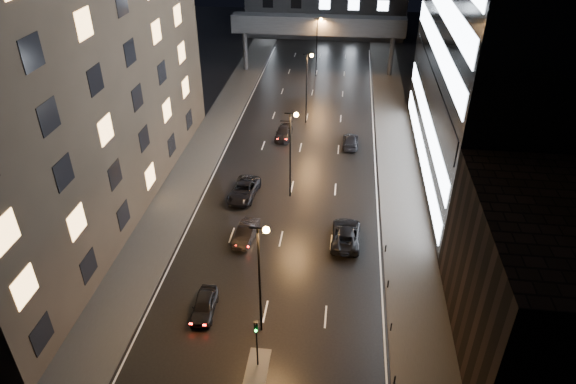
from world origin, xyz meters
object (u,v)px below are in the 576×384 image
at_px(car_away_c, 244,190).
at_px(car_toward_a, 346,234).
at_px(car_away_a, 204,305).
at_px(car_toward_b, 350,141).
at_px(car_away_d, 284,133).
at_px(car_away_b, 246,233).

bearing_deg(car_away_c, car_toward_a, -25.56).
distance_m(car_away_a, car_toward_a, 15.80).
bearing_deg(car_toward_b, car_away_c, 50.67).
bearing_deg(car_toward_b, car_away_d, -8.81).
xyz_separation_m(car_away_a, car_toward_b, (11.48, 31.91, -0.04)).
distance_m(car_away_b, car_away_c, 7.93).
height_order(car_toward_a, car_toward_b, car_toward_a).
bearing_deg(car_away_a, car_toward_a, 41.24).
bearing_deg(car_away_d, car_toward_b, -8.14).
height_order(car_away_a, car_away_c, car_away_c).
bearing_deg(car_away_b, car_toward_b, 72.54).
xyz_separation_m(car_away_a, car_away_c, (-0.17, 17.94, 0.06)).
relative_size(car_away_c, car_toward_a, 0.99).
xyz_separation_m(car_away_a, car_toward_a, (11.34, 11.00, 0.07)).
distance_m(car_away_d, car_toward_b, 9.21).
bearing_deg(car_away_b, car_away_c, 109.65).
bearing_deg(car_away_d, car_away_c, -98.24).
bearing_deg(car_away_b, car_away_d, 95.04).
relative_size(car_away_c, car_toward_b, 1.19).
distance_m(car_away_a, car_away_d, 33.48).
xyz_separation_m(car_away_c, car_toward_b, (11.65, 13.96, -0.10)).
distance_m(car_away_d, car_toward_a, 24.12).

